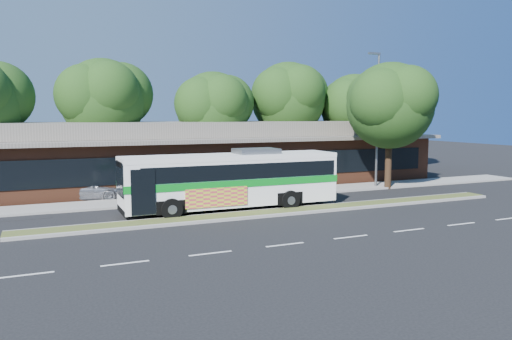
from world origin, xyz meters
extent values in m
plane|color=black|center=(0.00, 0.00, 0.00)|extent=(120.00, 120.00, 0.00)
cube|color=#3E4A1F|center=(0.00, 0.60, 0.07)|extent=(26.00, 1.10, 0.15)
cube|color=gray|center=(0.00, 6.40, 0.06)|extent=(44.00, 2.60, 0.12)
cube|color=brown|center=(0.00, 13.00, 1.60)|extent=(32.00, 10.00, 3.20)
cube|color=#686158|center=(0.00, 13.00, 3.32)|extent=(33.20, 11.20, 0.24)
cube|color=#686158|center=(0.00, 13.00, 3.95)|extent=(30.00, 8.00, 1.00)
cube|color=black|center=(0.00, 7.97, 1.70)|extent=(30.00, 0.06, 1.60)
cylinder|color=slate|center=(9.60, 6.00, 4.50)|extent=(0.16, 0.16, 9.00)
cube|color=slate|center=(9.20, 6.00, 9.00)|extent=(0.90, 0.18, 0.14)
cylinder|color=black|center=(-7.00, 16.00, 2.10)|extent=(0.44, 0.44, 4.20)
sphere|color=#204015|center=(-7.00, 16.00, 6.00)|extent=(6.00, 6.00, 6.00)
sphere|color=#204015|center=(-5.65, 16.45, 6.48)|extent=(4.68, 4.68, 4.68)
cylinder|color=black|center=(1.00, 15.00, 1.89)|extent=(0.44, 0.44, 3.78)
sphere|color=#204015|center=(1.00, 15.00, 5.46)|extent=(5.60, 5.60, 5.60)
sphere|color=#204015|center=(2.26, 15.42, 5.91)|extent=(4.37, 4.37, 4.37)
cylinder|color=black|center=(8.00, 16.00, 2.21)|extent=(0.44, 0.44, 4.41)
sphere|color=#204015|center=(8.00, 16.00, 6.27)|extent=(6.20, 6.20, 6.20)
sphere|color=#204015|center=(9.39, 16.46, 6.77)|extent=(4.84, 4.84, 4.84)
cylinder|color=black|center=(14.00, 15.00, 1.93)|extent=(0.44, 0.44, 3.86)
sphere|color=#204015|center=(14.00, 15.00, 5.60)|extent=(5.80, 5.80, 5.80)
sphere|color=#204015|center=(15.30, 15.43, 6.07)|extent=(4.52, 4.52, 4.52)
cylinder|color=black|center=(20.00, 16.00, 2.06)|extent=(0.44, 0.44, 4.12)
sphere|color=#204015|center=(20.00, 16.00, 5.92)|extent=(6.00, 6.00, 6.00)
sphere|color=#204015|center=(21.35, 16.45, 6.40)|extent=(4.68, 4.68, 4.68)
cube|color=white|center=(-2.35, 2.40, 1.62)|extent=(11.28, 2.43, 2.59)
cube|color=black|center=(-2.07, 2.40, 2.13)|extent=(10.38, 2.48, 0.78)
cube|color=white|center=(-2.35, 2.40, 2.80)|extent=(11.30, 2.45, 0.24)
cube|color=#05831C|center=(-2.35, 2.40, 1.54)|extent=(11.33, 2.49, 0.36)
cube|color=black|center=(-8.00, 2.42, 1.93)|extent=(0.06, 2.11, 1.61)
cube|color=black|center=(3.30, 2.38, 2.23)|extent=(0.06, 1.96, 1.04)
cube|color=#CB3B47|center=(-3.57, 1.17, 0.94)|extent=(3.19, 0.06, 0.94)
cube|color=slate|center=(-0.94, 2.40, 3.04)|extent=(2.26, 1.51, 0.28)
cylinder|color=black|center=(-5.83, 1.23, 0.52)|extent=(1.03, 0.34, 1.03)
cylinder|color=black|center=(-5.82, 3.59, 0.52)|extent=(1.03, 0.34, 1.03)
cylinder|color=black|center=(0.46, 1.21, 0.52)|extent=(1.03, 0.34, 1.03)
cylinder|color=black|center=(0.47, 3.57, 0.52)|extent=(1.03, 0.34, 1.03)
imported|color=#AAABB1|center=(-9.00, 8.74, 0.64)|extent=(4.70, 2.70, 1.28)
cylinder|color=black|center=(10.05, 5.30, 1.92)|extent=(0.44, 0.44, 3.84)
sphere|color=#204015|center=(10.05, 5.30, 5.56)|extent=(5.73, 5.73, 5.73)
sphere|color=#204015|center=(11.34, 5.73, 6.02)|extent=(4.47, 4.47, 4.47)
camera|label=1|loc=(-11.54, -21.60, 4.93)|focal=35.00mm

